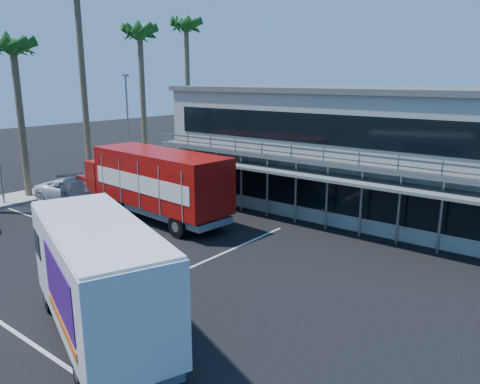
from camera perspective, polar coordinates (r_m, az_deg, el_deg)
The scene contains 13 objects.
ground at distance 20.84m, azimuth -12.35°, elevation -8.65°, with size 120.00×120.00×0.00m, color black.
building at distance 29.81m, azimuth 14.15°, elevation 5.29°, with size 22.40×12.00×7.30m.
curb_strip at distance 35.95m, azimuth -20.16°, elevation 0.46°, with size 3.00×32.00×0.16m, color #A5A399.
palm_c at distance 33.61m, azimuth -25.88°, elevation 14.80°, with size 2.80×2.80×10.75m.
palm_d at distance 36.68m, azimuth -19.25°, elevation 20.84°, with size 2.80×2.80×14.75m.
palm_e at distance 39.02m, azimuth -12.08°, elevation 17.51°, with size 2.80×2.80×12.25m.
palm_f at distance 43.09m, azimuth -6.57°, elevation 18.53°, with size 2.80×2.80×13.25m.
light_pole_far at distance 37.42m, azimuth -13.50°, elevation 8.29°, with size 0.50×0.25×8.09m.
red_truck at distance 26.85m, azimuth -10.73°, elevation 1.31°, with size 11.81×3.68×3.91m.
white_van at distance 14.93m, azimuth -16.76°, elevation -10.08°, with size 7.95×5.08×3.68m.
parked_car_c at distance 32.36m, azimuth -19.70°, elevation 0.22°, with size 2.33×5.05×1.40m, color white.
parked_car_d at distance 31.04m, azimuth -19.03°, elevation -0.11°, with size 2.22×5.45×1.58m, color #2A2E38.
parked_car_e at distance 34.37m, azimuth -16.38°, elevation 1.50°, with size 2.03×5.05×1.72m, color gray.
Camera 1 is at (15.17, -11.95, 7.84)m, focal length 35.00 mm.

